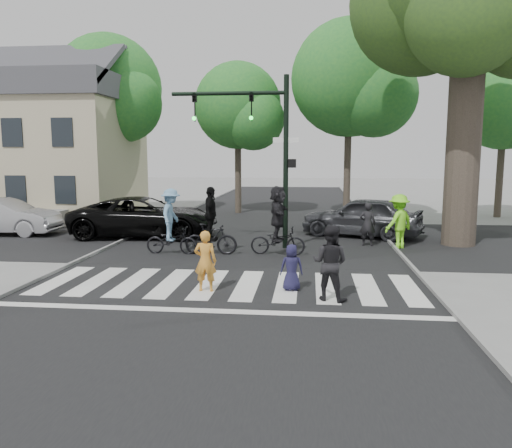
{
  "coord_description": "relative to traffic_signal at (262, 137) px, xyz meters",
  "views": [
    {
      "loc": [
        2.03,
        -11.27,
        3.3
      ],
      "look_at": [
        0.5,
        3.0,
        1.3
      ],
      "focal_mm": 35.0,
      "sensor_mm": 36.0,
      "label": 1
    }
  ],
  "objects": [
    {
      "name": "bg_tree_0",
      "position": [
        -14.09,
        9.8,
        2.24
      ],
      "size": [
        5.46,
        5.2,
        8.97
      ],
      "color": "brown",
      "rests_on": "ground"
    },
    {
      "name": "crosswalk",
      "position": [
        -0.35,
        -5.54,
        -3.89
      ],
      "size": [
        10.0,
        3.85,
        0.01
      ],
      "color": "silver",
      "rests_on": "ground"
    },
    {
      "name": "road_stem",
      "position": [
        -0.35,
        -1.2,
        -3.9
      ],
      "size": [
        10.0,
        70.0,
        0.01
      ],
      "primitive_type": "cube",
      "color": "black",
      "rests_on": "ground"
    },
    {
      "name": "bg_tree_3",
      "position": [
        3.95,
        9.07,
        3.04
      ],
      "size": [
        6.3,
        6.0,
        10.2
      ],
      "color": "brown",
      "rests_on": "ground"
    },
    {
      "name": "road_cross",
      "position": [
        -0.35,
        1.8,
        -3.89
      ],
      "size": [
        70.0,
        10.0,
        0.01
      ],
      "primitive_type": "cube",
      "color": "black",
      "rests_on": "ground"
    },
    {
      "name": "bg_tree_2",
      "position": [
        -2.11,
        10.42,
        1.88
      ],
      "size": [
        5.04,
        4.8,
        8.4
      ],
      "color": "brown",
      "rests_on": "ground"
    },
    {
      "name": "car_grey",
      "position": [
        3.8,
        2.86,
        -3.09
      ],
      "size": [
        5.15,
        3.45,
        1.63
      ],
      "primitive_type": "imported",
      "rotation": [
        0.0,
        0.0,
        -1.92
      ],
      "color": "#37393D",
      "rests_on": "ground"
    },
    {
      "name": "car_silver",
      "position": [
        -10.92,
        1.77,
        -3.15
      ],
      "size": [
        4.62,
        1.75,
        1.5
      ],
      "primitive_type": "imported",
      "rotation": [
        0.0,
        0.0,
        1.6
      ],
      "color": "#B0B0B4",
      "rests_on": "ground"
    },
    {
      "name": "house",
      "position": [
        -11.85,
        7.78,
        -0.1
      ],
      "size": [
        8.4,
        8.1,
        8.82
      ],
      "color": "#C4BF90",
      "rests_on": "ground"
    },
    {
      "name": "car_suv",
      "position": [
        -4.91,
        1.88,
        -3.09
      ],
      "size": [
        6.01,
        3.11,
        1.62
      ],
      "primitive_type": "imported",
      "rotation": [
        0.0,
        0.0,
        1.64
      ],
      "color": "black",
      "rests_on": "ground"
    },
    {
      "name": "curb_right",
      "position": [
        4.7,
        -1.2,
        -3.85
      ],
      "size": [
        0.1,
        70.0,
        0.1
      ],
      "primitive_type": "cube",
      "color": "gray",
      "rests_on": "ground"
    },
    {
      "name": "pedestrian_woman",
      "position": [
        -0.8,
        -5.86,
        -3.15
      ],
      "size": [
        0.55,
        0.36,
        1.5
      ],
      "primitive_type": "imported",
      "rotation": [
        0.0,
        0.0,
        3.14
      ],
      "color": "gold",
      "rests_on": "ground"
    },
    {
      "name": "pedestrian_adult",
      "position": [
        2.16,
        -6.28,
        -3.03
      ],
      "size": [
        1.03,
        0.92,
        1.74
      ],
      "primitive_type": "imported",
      "rotation": [
        0.0,
        0.0,
        2.78
      ],
      "color": "black",
      "rests_on": "ground"
    },
    {
      "name": "cyclist_right",
      "position": [
        0.66,
        -1.2,
        -2.88
      ],
      "size": [
        1.83,
        1.7,
        2.29
      ],
      "color": "black",
      "rests_on": "ground"
    },
    {
      "name": "traffic_signal",
      "position": [
        0.0,
        0.0,
        0.0
      ],
      "size": [
        4.45,
        0.29,
        6.0
      ],
      "color": "black",
      "rests_on": "ground"
    },
    {
      "name": "ground",
      "position": [
        -0.35,
        -6.2,
        -3.9
      ],
      "size": [
        120.0,
        120.0,
        0.0
      ],
      "primitive_type": "plane",
      "color": "gray",
      "rests_on": "ground"
    },
    {
      "name": "curb_left",
      "position": [
        -5.4,
        -1.2,
        -3.85
      ],
      "size": [
        0.1,
        70.0,
        0.1
      ],
      "primitive_type": "cube",
      "color": "gray",
      "rests_on": "ground"
    },
    {
      "name": "bystander_hivis",
      "position": [
        4.83,
        0.36,
        -2.94
      ],
      "size": [
        1.41,
        1.36,
        1.93
      ],
      "primitive_type": "imported",
      "rotation": [
        0.0,
        0.0,
        3.86
      ],
      "color": "#86FF25",
      "rests_on": "ground"
    },
    {
      "name": "bystander_dark",
      "position": [
        3.8,
        0.75,
        -3.1
      ],
      "size": [
        0.63,
        0.45,
        1.6
      ],
      "primitive_type": "imported",
      "rotation": [
        0.0,
        0.0,
        3.02
      ],
      "color": "black",
      "rests_on": "ground"
    },
    {
      "name": "pedestrian_child",
      "position": [
        1.27,
        -5.57,
        -3.33
      ],
      "size": [
        0.6,
        0.43,
        1.15
      ],
      "primitive_type": "imported",
      "rotation": [
        0.0,
        0.0,
        3.25
      ],
      "color": "#1E1C3D",
      "rests_on": "ground"
    },
    {
      "name": "bg_tree_1",
      "position": [
        -9.06,
        9.28,
        2.75
      ],
      "size": [
        6.09,
        5.8,
        9.8
      ],
      "color": "brown",
      "rests_on": "ground"
    },
    {
      "name": "cyclist_left",
      "position": [
        -2.88,
        -1.46,
        -2.95
      ],
      "size": [
        1.74,
        1.14,
        2.19
      ],
      "color": "black",
      "rests_on": "ground"
    },
    {
      "name": "bg_tree_4",
      "position": [
        11.88,
        9.93,
        1.73
      ],
      "size": [
        4.83,
        4.6,
        8.15
      ],
      "color": "brown",
      "rests_on": "ground"
    },
    {
      "name": "cyclist_mid",
      "position": [
        -1.55,
        -1.41,
        -2.97
      ],
      "size": [
        1.74,
        1.06,
        2.26
      ],
      "color": "black",
      "rests_on": "ground"
    }
  ]
}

